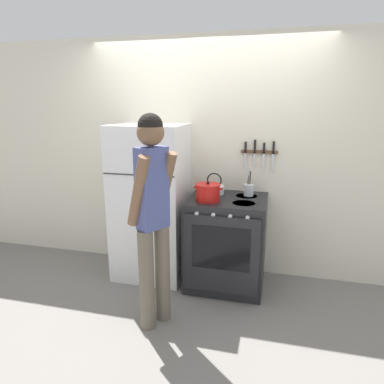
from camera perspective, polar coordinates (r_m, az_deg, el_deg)
ground_plane at (r=4.14m, az=2.11°, el=-12.10°), size 14.00×14.00×0.00m
wall_back at (r=3.78m, az=2.39°, el=5.71°), size 10.00×0.06×2.55m
refrigerator at (r=3.70m, az=-6.87°, el=-1.74°), size 0.75×0.65×1.65m
stove_range at (r=3.56m, az=5.70°, el=-8.27°), size 0.78×0.73×0.94m
dutch_oven_pot at (r=3.31m, az=2.65°, el=-0.04°), size 0.29×0.24×0.19m
tea_kettle at (r=3.58m, az=3.75°, el=0.64°), size 0.26×0.21×0.22m
utensil_jar at (r=3.54m, az=9.43°, el=0.43°), size 0.10×0.10×0.28m
person at (r=2.76m, az=-6.55°, el=-3.12°), size 0.41×0.44×1.79m
wall_knife_strip at (r=3.64m, az=11.18°, el=6.69°), size 0.38×0.03×0.33m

